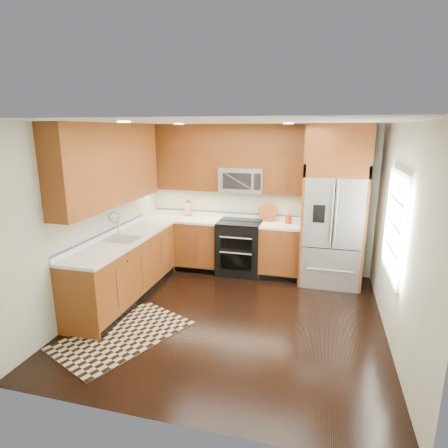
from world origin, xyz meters
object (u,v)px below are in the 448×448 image
(range, at_px, (240,247))
(utensil_crock, at_px, (288,217))
(rug, at_px, (123,335))
(knife_block, at_px, (188,209))
(refrigerator, at_px, (334,206))

(range, height_order, utensil_crock, utensil_crock)
(range, relative_size, utensil_crock, 2.95)
(rug, height_order, knife_block, knife_block)
(range, relative_size, refrigerator, 0.36)
(range, xyz_separation_m, utensil_crock, (0.83, 0.09, 0.58))
(rug, bearing_deg, knife_block, 116.50)
(knife_block, bearing_deg, refrigerator, -6.35)
(range, height_order, knife_block, knife_block)
(knife_block, xyz_separation_m, utensil_crock, (1.88, -0.16, -0.01))
(refrigerator, relative_size, utensil_crock, 8.11)
(refrigerator, xyz_separation_m, rug, (-2.50, -2.43, -1.30))
(range, bearing_deg, rug, -111.04)
(refrigerator, bearing_deg, rug, -135.80)
(rug, distance_m, utensil_crock, 3.29)
(rug, xyz_separation_m, utensil_crock, (1.78, 2.56, 1.04))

